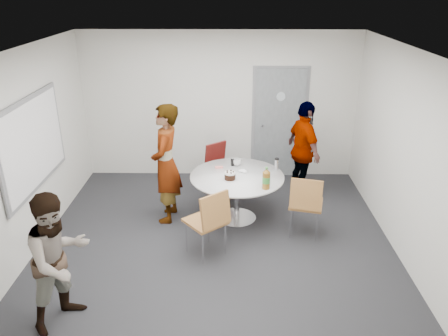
{
  "coord_description": "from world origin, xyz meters",
  "views": [
    {
      "loc": [
        0.19,
        -5.28,
        3.46
      ],
      "look_at": [
        0.11,
        0.25,
        1.08
      ],
      "focal_mm": 35.0,
      "sensor_mm": 36.0,
      "label": 1
    }
  ],
  "objects_px": {
    "table": "(238,182)",
    "person_left": "(59,260)",
    "chair_far": "(219,164)",
    "person_right": "(304,150)",
    "chair_near_right": "(306,201)",
    "person_main": "(166,164)",
    "whiteboard": "(33,143)",
    "door": "(279,124)",
    "chair_near_left": "(210,217)"
  },
  "relations": [
    {
      "from": "table",
      "to": "person_left",
      "type": "distance_m",
      "value": 2.94
    },
    {
      "from": "chair_far",
      "to": "person_right",
      "type": "bearing_deg",
      "value": 138.55
    },
    {
      "from": "chair_far",
      "to": "chair_near_right",
      "type": "bearing_deg",
      "value": 93.08
    },
    {
      "from": "chair_near_right",
      "to": "person_main",
      "type": "bearing_deg",
      "value": 179.26
    },
    {
      "from": "table",
      "to": "chair_near_right",
      "type": "relative_size",
      "value": 1.48
    },
    {
      "from": "whiteboard",
      "to": "chair_far",
      "type": "bearing_deg",
      "value": 30.78
    },
    {
      "from": "table",
      "to": "person_left",
      "type": "height_order",
      "value": "person_left"
    },
    {
      "from": "whiteboard",
      "to": "person_left",
      "type": "relative_size",
      "value": 1.23
    },
    {
      "from": "whiteboard",
      "to": "person_main",
      "type": "distance_m",
      "value": 1.85
    },
    {
      "from": "door",
      "to": "whiteboard",
      "type": "height_order",
      "value": "door"
    },
    {
      "from": "whiteboard",
      "to": "person_left",
      "type": "bearing_deg",
      "value": -62.93
    },
    {
      "from": "chair_far",
      "to": "person_right",
      "type": "relative_size",
      "value": 0.54
    },
    {
      "from": "door",
      "to": "person_left",
      "type": "distance_m",
      "value": 4.81
    },
    {
      "from": "door",
      "to": "table",
      "type": "bearing_deg",
      "value": -113.96
    },
    {
      "from": "chair_far",
      "to": "person_main",
      "type": "bearing_deg",
      "value": 10.92
    },
    {
      "from": "chair_far",
      "to": "chair_near_left",
      "type": "bearing_deg",
      "value": 49.39
    },
    {
      "from": "whiteboard",
      "to": "person_main",
      "type": "relative_size",
      "value": 1.03
    },
    {
      "from": "chair_near_right",
      "to": "whiteboard",
      "type": "bearing_deg",
      "value": -165.78
    },
    {
      "from": "person_right",
      "to": "person_left",
      "type": "bearing_deg",
      "value": 116.83
    },
    {
      "from": "chair_near_left",
      "to": "person_left",
      "type": "distance_m",
      "value": 1.96
    },
    {
      "from": "chair_near_right",
      "to": "person_left",
      "type": "relative_size",
      "value": 0.62
    },
    {
      "from": "chair_far",
      "to": "person_main",
      "type": "distance_m",
      "value": 1.25
    },
    {
      "from": "person_main",
      "to": "person_left",
      "type": "relative_size",
      "value": 1.2
    },
    {
      "from": "person_main",
      "to": "person_right",
      "type": "xyz_separation_m",
      "value": [
        2.2,
        0.83,
        -0.09
      ]
    },
    {
      "from": "chair_far",
      "to": "person_main",
      "type": "height_order",
      "value": "person_main"
    },
    {
      "from": "door",
      "to": "whiteboard",
      "type": "distance_m",
      "value": 4.25
    },
    {
      "from": "chair_near_right",
      "to": "person_right",
      "type": "bearing_deg",
      "value": 97.12
    },
    {
      "from": "chair_near_right",
      "to": "chair_far",
      "type": "xyz_separation_m",
      "value": [
        -1.27,
        1.43,
        -0.04
      ]
    },
    {
      "from": "chair_near_right",
      "to": "person_right",
      "type": "height_order",
      "value": "person_right"
    },
    {
      "from": "door",
      "to": "person_right",
      "type": "xyz_separation_m",
      "value": [
        0.33,
        -0.89,
        -0.19
      ]
    },
    {
      "from": "chair_near_right",
      "to": "person_left",
      "type": "height_order",
      "value": "person_left"
    },
    {
      "from": "chair_near_left",
      "to": "person_main",
      "type": "bearing_deg",
      "value": 84.21
    },
    {
      "from": "door",
      "to": "chair_near_left",
      "type": "distance_m",
      "value": 3.03
    },
    {
      "from": "chair_near_left",
      "to": "person_main",
      "type": "relative_size",
      "value": 0.53
    },
    {
      "from": "chair_near_right",
      "to": "chair_far",
      "type": "height_order",
      "value": "chair_near_right"
    },
    {
      "from": "chair_near_right",
      "to": "person_left",
      "type": "bearing_deg",
      "value": -135.26
    },
    {
      "from": "table",
      "to": "chair_near_left",
      "type": "distance_m",
      "value": 1.09
    },
    {
      "from": "door",
      "to": "chair_near_right",
      "type": "height_order",
      "value": "door"
    },
    {
      "from": "whiteboard",
      "to": "chair_far",
      "type": "distance_m",
      "value": 3.01
    },
    {
      "from": "chair_near_right",
      "to": "chair_near_left",
      "type": "bearing_deg",
      "value": -145.22
    },
    {
      "from": "whiteboard",
      "to": "person_right",
      "type": "relative_size",
      "value": 1.13
    },
    {
      "from": "chair_far",
      "to": "whiteboard",
      "type": "bearing_deg",
      "value": -7.61
    },
    {
      "from": "table",
      "to": "chair_near_right",
      "type": "bearing_deg",
      "value": -27.68
    },
    {
      "from": "door",
      "to": "chair_near_left",
      "type": "height_order",
      "value": "door"
    },
    {
      "from": "chair_near_left",
      "to": "person_left",
      "type": "xyz_separation_m",
      "value": [
        -1.53,
        -1.21,
        0.17
      ]
    },
    {
      "from": "chair_near_right",
      "to": "person_main",
      "type": "xyz_separation_m",
      "value": [
        -2.05,
        0.53,
        0.33
      ]
    },
    {
      "from": "chair_near_left",
      "to": "chair_near_right",
      "type": "relative_size",
      "value": 1.02
    },
    {
      "from": "door",
      "to": "table",
      "type": "relative_size",
      "value": 1.48
    },
    {
      "from": "person_main",
      "to": "whiteboard",
      "type": "bearing_deg",
      "value": -67.98
    },
    {
      "from": "door",
      "to": "person_main",
      "type": "distance_m",
      "value": 2.54
    }
  ]
}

